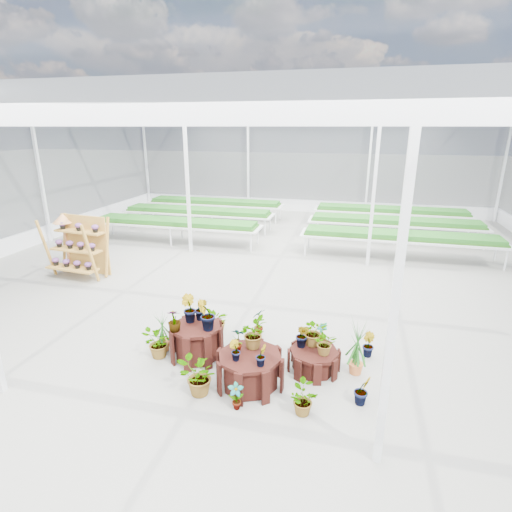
% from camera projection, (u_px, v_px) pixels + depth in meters
% --- Properties ---
extents(ground_plane, '(24.00, 24.00, 0.00)m').
position_uv_depth(ground_plane, '(242.00, 308.00, 9.66)').
color(ground_plane, gray).
rests_on(ground_plane, ground).
extents(greenhouse_shell, '(18.00, 24.00, 4.50)m').
position_uv_depth(greenhouse_shell, '(241.00, 217.00, 8.96)').
color(greenhouse_shell, white).
rests_on(greenhouse_shell, ground).
extents(steel_frame, '(18.00, 24.00, 4.50)m').
position_uv_depth(steel_frame, '(241.00, 217.00, 8.96)').
color(steel_frame, silver).
rests_on(steel_frame, ground).
extents(nursery_benches, '(16.00, 7.00, 0.84)m').
position_uv_depth(nursery_benches, '(290.00, 224.00, 16.17)').
color(nursery_benches, silver).
rests_on(nursery_benches, ground).
extents(plinth_tall, '(1.01, 1.01, 0.67)m').
position_uv_depth(plinth_tall, '(197.00, 341.00, 7.53)').
color(plinth_tall, black).
rests_on(plinth_tall, ground).
extents(plinth_mid, '(1.18, 1.18, 0.59)m').
position_uv_depth(plinth_mid, '(250.00, 370.00, 6.72)').
color(plinth_mid, black).
rests_on(plinth_mid, ground).
extents(plinth_low, '(1.10, 1.10, 0.41)m').
position_uv_depth(plinth_low, '(314.00, 360.00, 7.16)').
color(plinth_low, black).
rests_on(plinth_low, ground).
extents(shelf_rack, '(1.73, 1.03, 1.75)m').
position_uv_depth(shelf_rack, '(77.00, 248.00, 11.46)').
color(shelf_rack, '#AE7E32').
rests_on(shelf_rack, ground).
extents(bird_table, '(0.50, 0.50, 1.77)m').
position_uv_depth(bird_table, '(66.00, 242.00, 11.97)').
color(bird_table, tan).
rests_on(bird_table, ground).
extents(nursery_plants, '(4.23, 2.77, 1.28)m').
position_uv_depth(nursery_plants, '(243.00, 343.00, 7.18)').
color(nursery_plants, '#1F5A1B').
rests_on(nursery_plants, ground).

